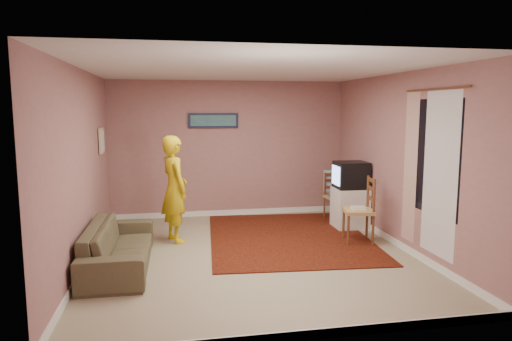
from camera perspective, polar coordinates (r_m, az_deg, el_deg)
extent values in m
plane|color=gray|center=(6.64, -0.57, -10.46)|extent=(5.00, 5.00, 0.00)
cube|color=#9D6D67|center=(8.81, -3.39, 2.69)|extent=(4.50, 0.02, 2.60)
cube|color=#9D6D67|center=(3.95, 5.69, -3.61)|extent=(4.50, 0.02, 2.60)
cube|color=#9D6D67|center=(6.37, -20.95, 0.25)|extent=(0.02, 5.00, 2.60)
cube|color=#9D6D67|center=(7.09, 17.62, 1.12)|extent=(0.02, 5.00, 2.60)
cube|color=silver|center=(6.33, -0.60, 12.51)|extent=(4.50, 5.00, 0.02)
cube|color=white|center=(9.00, -3.32, -5.26)|extent=(4.50, 0.02, 0.10)
cube|color=white|center=(4.38, 5.42, -19.85)|extent=(4.50, 0.02, 0.10)
cube|color=white|center=(6.64, -20.34, -10.51)|extent=(0.02, 5.00, 0.10)
cube|color=white|center=(7.33, 17.15, -8.63)|extent=(0.02, 5.00, 0.10)
cube|color=black|center=(6.30, 21.47, 1.52)|extent=(0.01, 1.10, 1.50)
cube|color=silver|center=(6.19, 22.00, -0.47)|extent=(0.01, 0.75, 2.10)
cube|color=beige|center=(6.78, 18.73, 0.35)|extent=(0.01, 0.35, 2.10)
cylinder|color=brown|center=(6.25, 21.52, 9.47)|extent=(0.02, 1.40, 0.02)
cube|color=#121633|center=(8.72, -5.36, 6.24)|extent=(0.95, 0.03, 0.28)
cube|color=navy|center=(8.70, -5.35, 6.24)|extent=(0.86, 0.01, 0.20)
cube|color=#D1B88F|center=(7.91, -18.76, 3.54)|extent=(0.03, 0.38, 0.42)
cube|color=silver|center=(7.91, -18.61, 3.54)|extent=(0.01, 0.30, 0.34)
cube|color=black|center=(7.49, 4.06, -8.28)|extent=(2.73, 3.30, 0.02)
cube|color=white|center=(8.15, 11.67, -4.61)|extent=(0.55, 0.50, 0.71)
cube|color=black|center=(8.05, 11.78, -0.56)|extent=(0.54, 0.49, 0.46)
cube|color=#8CB2F2|center=(7.96, 9.97, -0.60)|extent=(0.03, 0.38, 0.33)
cube|color=tan|center=(8.69, 10.06, -3.31)|extent=(0.45, 0.44, 0.05)
cube|color=brown|center=(8.65, 10.10, -1.83)|extent=(0.40, 0.10, 0.45)
cube|color=#AAABAF|center=(8.68, 10.07, -2.96)|extent=(0.39, 0.31, 0.06)
cube|color=#91B4EE|center=(8.82, 9.67, -1.27)|extent=(0.39, 0.05, 0.40)
cube|color=tan|center=(7.29, 12.67, -4.96)|extent=(0.52, 0.54, 0.05)
cube|color=brown|center=(7.24, 12.73, -2.92)|extent=(0.13, 0.46, 0.53)
cube|color=white|center=(7.28, 12.68, -4.58)|extent=(0.23, 0.18, 0.04)
imported|color=brown|center=(6.31, -16.76, -9.00)|extent=(0.80, 2.00, 0.58)
imported|color=gold|center=(7.21, -10.16, -2.28)|extent=(0.60, 0.71, 1.67)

